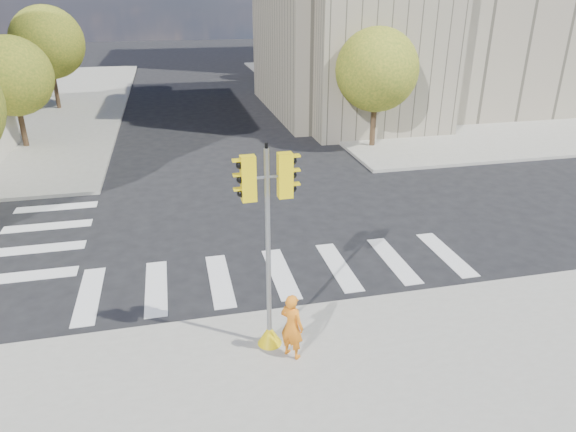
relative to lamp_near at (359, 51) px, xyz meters
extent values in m
plane|color=black|center=(-8.00, -14.00, -4.58)|extent=(160.00, 160.00, 0.00)
cube|color=gray|center=(12.00, 12.00, -4.50)|extent=(28.00, 40.00, 0.15)
cube|color=gray|center=(9.00, 6.00, 2.42)|extent=(26.00, 14.00, 14.00)
cube|color=gray|center=(1.00, 1.00, 2.42)|extent=(8.00, 8.00, 14.00)
cylinder|color=#382616|center=(-18.50, 0.00, -3.49)|extent=(0.28, 0.28, 2.17)
sphere|color=#415D1A|center=(-18.50, 0.00, -0.81)|extent=(4.00, 4.00, 4.00)
cylinder|color=#382616|center=(-18.50, 10.00, -3.27)|extent=(0.28, 0.28, 2.62)
sphere|color=#415D1A|center=(-18.50, 10.00, -0.03)|extent=(4.80, 4.80, 4.80)
cylinder|color=#382616|center=(-0.50, -4.00, -3.39)|extent=(0.28, 0.28, 2.38)
sphere|color=#415D1A|center=(-0.50, -4.00, -0.52)|extent=(4.20, 4.20, 4.20)
cylinder|color=#382616|center=(-0.50, 8.00, -3.32)|extent=(0.28, 0.28, 2.52)
sphere|color=#415D1A|center=(-0.50, 8.00, -0.22)|extent=(4.60, 4.60, 4.60)
cylinder|color=#382616|center=(-0.50, 20.00, -3.44)|extent=(0.28, 0.28, 2.27)
sphere|color=#415D1A|center=(-0.50, 20.00, -0.70)|extent=(4.00, 4.00, 4.00)
cylinder|color=black|center=(0.00, 0.00, -0.43)|extent=(0.12, 0.12, 8.00)
cylinder|color=black|center=(0.00, 14.00, -0.43)|extent=(0.12, 0.12, 8.00)
cone|color=#DFC00B|center=(-9.08, -19.36, -4.18)|extent=(0.56, 0.56, 0.50)
cylinder|color=gray|center=(-9.08, -19.36, -2.08)|extent=(0.11, 0.11, 4.70)
cylinder|color=black|center=(-9.08, -19.36, 0.32)|extent=(0.07, 0.07, 0.12)
cylinder|color=gray|center=(-9.08, -19.36, -0.33)|extent=(0.90, 0.09, 0.06)
cube|color=#DFC00B|center=(-9.46, -19.37, -0.33)|extent=(0.31, 0.23, 0.95)
cube|color=#DFC00B|center=(-8.70, -19.35, -0.33)|extent=(0.31, 0.23, 0.95)
imported|color=orange|center=(-8.68, -19.90, -3.64)|extent=(0.67, 0.68, 1.58)
camera|label=1|loc=(-10.86, -28.98, 3.10)|focal=32.00mm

